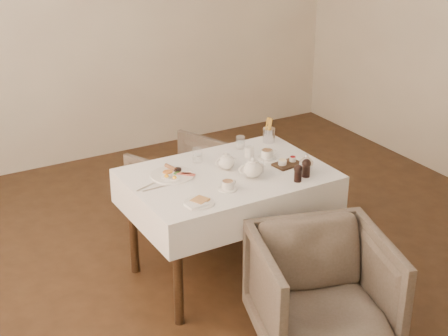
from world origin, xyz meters
name	(u,v)px	position (x,y,z in m)	size (l,w,h in m)	color
table	(228,189)	(-0.27, 0.08, 0.64)	(1.28, 0.88, 0.75)	black
armchair_near	(322,293)	(-0.18, -0.84, 0.35)	(0.74, 0.76, 0.69)	#4D4538
armchair_far	(186,185)	(-0.17, 0.89, 0.31)	(0.67, 0.68, 0.62)	#4D4538
breakfast_plate	(172,174)	(-0.60, 0.22, 0.76)	(0.28, 0.28, 0.03)	white
side_plate	(199,203)	(-0.64, -0.22, 0.76)	(0.18, 0.18, 0.02)	white
teapot_centre	(226,161)	(-0.25, 0.13, 0.82)	(0.15, 0.12, 0.12)	white
teapot_front	(253,168)	(-0.17, -0.06, 0.82)	(0.17, 0.14, 0.14)	white
creamer	(249,152)	(-0.01, 0.23, 0.79)	(0.06, 0.06, 0.07)	white
teacup_near	(228,186)	(-0.39, -0.14, 0.78)	(0.12, 0.12, 0.06)	white
teacup_far	(267,155)	(0.08, 0.15, 0.78)	(0.13, 0.13, 0.06)	white
glass_left	(197,155)	(-0.35, 0.34, 0.80)	(0.07, 0.07, 0.09)	silver
glass_mid	(259,166)	(-0.09, -0.01, 0.80)	(0.06, 0.06, 0.09)	silver
glass_right	(240,142)	(0.02, 0.40, 0.80)	(0.06, 0.06, 0.09)	silver
condiment_board	(287,163)	(0.13, -0.01, 0.77)	(0.19, 0.14, 0.05)	black
pepper_mill_left	(298,173)	(0.05, -0.25, 0.81)	(0.06, 0.06, 0.11)	black
pepper_mill_right	(306,168)	(0.13, -0.22, 0.82)	(0.06, 0.06, 0.12)	black
silver_pot	(306,163)	(0.17, -0.16, 0.82)	(0.12, 0.09, 0.12)	white
fries_cup	(269,131)	(0.26, 0.40, 0.84)	(0.09, 0.09, 0.19)	silver
cutlery_fork	(148,186)	(-0.79, 0.15, 0.76)	(0.02, 0.20, 0.00)	silver
cutlery_knife	(158,188)	(-0.76, 0.10, 0.76)	(0.02, 0.20, 0.00)	silver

